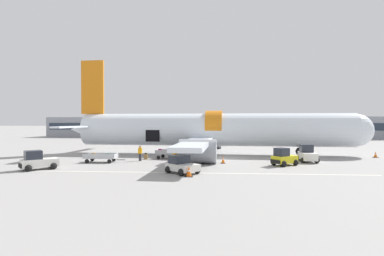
% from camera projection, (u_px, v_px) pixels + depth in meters
% --- Properties ---
extents(ground_plane, '(500.00, 500.00, 0.00)m').
position_uv_depth(ground_plane, '(220.00, 158.00, 33.14)').
color(ground_plane, gray).
extents(apron_marking_line, '(28.87, 1.64, 0.01)m').
position_uv_depth(apron_marking_line, '(190.00, 173.00, 23.59)').
color(apron_marking_line, silver).
rests_on(apron_marking_line, ground_plane).
extents(terminal_strip, '(93.61, 8.78, 5.26)m').
position_uv_depth(terminal_strip, '(226.00, 127.00, 76.86)').
color(terminal_strip, gray).
rests_on(terminal_strip, ground_plane).
extents(airplane, '(37.26, 31.34, 11.98)m').
position_uv_depth(airplane, '(210.00, 130.00, 37.00)').
color(airplane, silver).
rests_on(airplane, ground_plane).
extents(baggage_tug_lead, '(2.94, 2.94, 1.63)m').
position_uv_depth(baggage_tug_lead, '(38.00, 161.00, 25.20)').
color(baggage_tug_lead, silver).
rests_on(baggage_tug_lead, ground_plane).
extents(baggage_tug_mid, '(2.95, 2.88, 1.38)m').
position_uv_depth(baggage_tug_mid, '(182.00, 165.00, 23.47)').
color(baggage_tug_mid, silver).
rests_on(baggage_tug_mid, ground_plane).
extents(baggage_tug_rear, '(2.63, 2.46, 1.64)m').
position_uv_depth(baggage_tug_rear, '(284.00, 158.00, 27.57)').
color(baggage_tug_rear, yellow).
rests_on(baggage_tug_rear, ground_plane).
extents(baggage_tug_spare, '(1.86, 2.71, 1.73)m').
position_uv_depth(baggage_tug_spare, '(307.00, 155.00, 30.08)').
color(baggage_tug_spare, silver).
rests_on(baggage_tug_spare, ground_plane).
extents(baggage_cart_loading, '(3.87, 2.03, 1.09)m').
position_uv_depth(baggage_cart_loading, '(170.00, 154.00, 32.52)').
color(baggage_cart_loading, '#999BA0').
rests_on(baggage_cart_loading, ground_plane).
extents(baggage_cart_queued, '(4.12, 1.95, 0.97)m').
position_uv_depth(baggage_cart_queued, '(101.00, 158.00, 29.78)').
color(baggage_cart_queued, '#B7BABF').
rests_on(baggage_cart_queued, ground_plane).
extents(ground_crew_loader_a, '(0.46, 0.53, 1.54)m').
position_uv_depth(ground_crew_loader_a, '(194.00, 151.00, 33.20)').
color(ground_crew_loader_a, '#2D2D33').
rests_on(ground_crew_loader_a, ground_plane).
extents(ground_crew_loader_b, '(0.40, 0.54, 1.54)m').
position_uv_depth(ground_crew_loader_b, '(206.00, 152.00, 31.70)').
color(ground_crew_loader_b, '#1E2338').
rests_on(ground_crew_loader_b, ground_plane).
extents(ground_crew_driver, '(0.56, 0.38, 1.62)m').
position_uv_depth(ground_crew_driver, '(175.00, 154.00, 29.91)').
color(ground_crew_driver, black).
rests_on(ground_crew_driver, ground_plane).
extents(ground_crew_supervisor, '(0.50, 0.52, 1.59)m').
position_uv_depth(ground_crew_supervisor, '(140.00, 153.00, 30.84)').
color(ground_crew_supervisor, '#2D2D33').
rests_on(ground_crew_supervisor, ground_plane).
extents(suitcase_on_tarmac_upright, '(0.46, 0.26, 0.70)m').
position_uv_depth(suitcase_on_tarmac_upright, '(146.00, 157.00, 32.14)').
color(suitcase_on_tarmac_upright, olive).
rests_on(suitcase_on_tarmac_upright, ground_plane).
extents(safety_cone_nose, '(0.54, 0.54, 0.68)m').
position_uv_depth(safety_cone_nose, '(376.00, 155.00, 33.79)').
color(safety_cone_nose, black).
rests_on(safety_cone_nose, ground_plane).
extents(safety_cone_engine_left, '(0.57, 0.57, 0.79)m').
position_uv_depth(safety_cone_engine_left, '(189.00, 172.00, 21.98)').
color(safety_cone_engine_left, black).
rests_on(safety_cone_engine_left, ground_plane).
extents(safety_cone_wingtip, '(0.46, 0.46, 0.76)m').
position_uv_depth(safety_cone_wingtip, '(223.00, 160.00, 29.04)').
color(safety_cone_wingtip, black).
rests_on(safety_cone_wingtip, ground_plane).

